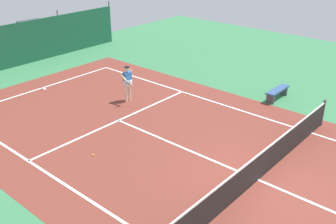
{
  "coord_description": "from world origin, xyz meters",
  "views": [
    {
      "loc": [
        -9.63,
        -4.64,
        7.18
      ],
      "look_at": [
        0.5,
        4.16,
        0.9
      ],
      "focal_mm": 42.39,
      "sensor_mm": 36.0,
      "label": 1
    }
  ],
  "objects": [
    {
      "name": "ground_plane",
      "position": [
        0.0,
        0.0,
        0.0
      ],
      "size": [
        36.0,
        36.0,
        0.0
      ],
      "primitive_type": "plane",
      "color": "#387A4C"
    },
    {
      "name": "court_surface",
      "position": [
        0.0,
        0.0,
        0.0
      ],
      "size": [
        11.02,
        26.6,
        0.01
      ],
      "color": "brown",
      "rests_on": "ground"
    },
    {
      "name": "tennis_net",
      "position": [
        0.0,
        0.0,
        0.51
      ],
      "size": [
        10.12,
        0.1,
        1.1
      ],
      "color": "black",
      "rests_on": "ground"
    },
    {
      "name": "tennis_player",
      "position": [
        1.66,
        7.54,
        0.96
      ],
      "size": [
        0.73,
        0.74,
        1.64
      ],
      "rotation": [
        0.0,
        0.0,
        3.1
      ],
      "color": "beige",
      "rests_on": "ground"
    },
    {
      "name": "tennis_ball_near_player",
      "position": [
        3.71,
        5.92,
        0.03
      ],
      "size": [
        0.07,
        0.07,
        0.07
      ],
      "primitive_type": "sphere",
      "color": "#CCDB33",
      "rests_on": "ground"
    },
    {
      "name": "tennis_ball_midcourt",
      "position": [
        -2.44,
        5.04,
        0.03
      ],
      "size": [
        0.07,
        0.07,
        0.07
      ],
      "primitive_type": "sphere",
      "color": "#CCDB33",
      "rests_on": "ground"
    },
    {
      "name": "parked_car",
      "position": [
        3.93,
        18.46,
        0.84
      ],
      "size": [
        2.26,
        4.32,
        1.68
      ],
      "rotation": [
        0.0,
        0.0,
        -0.07
      ],
      "color": "maroon",
      "rests_on": "ground"
    },
    {
      "name": "courtside_bench",
      "position": [
        6.31,
        2.58,
        0.37
      ],
      "size": [
        1.6,
        0.4,
        0.49
      ],
      "color": "#335184",
      "rests_on": "ground"
    }
  ]
}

